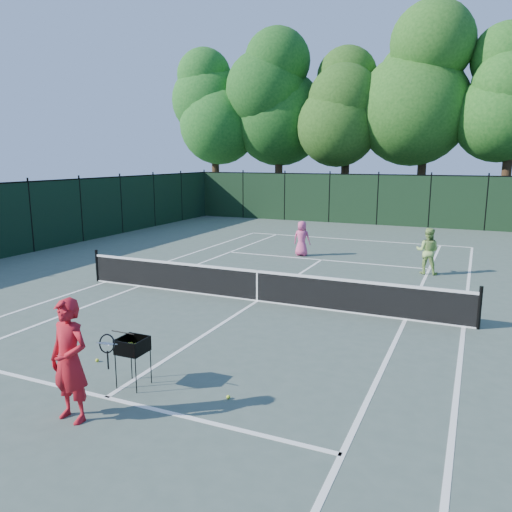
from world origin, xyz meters
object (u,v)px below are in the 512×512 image
at_px(ball_hopper, 132,346).
at_px(loose_ball_near_cart, 97,360).
at_px(player_green, 428,251).
at_px(coach, 70,360).
at_px(loose_ball_midcourt, 228,397).
at_px(player_pink, 302,238).

height_order(ball_hopper, loose_ball_near_cart, ball_hopper).
bearing_deg(player_green, coach, 74.46).
distance_m(ball_hopper, loose_ball_near_cart, 1.64).
height_order(player_green, loose_ball_midcourt, player_green).
bearing_deg(ball_hopper, coach, -96.88).
bearing_deg(coach, loose_ball_midcourt, 44.04).
height_order(player_green, ball_hopper, player_green).
bearing_deg(ball_hopper, player_green, 70.13).
height_order(player_green, loose_ball_near_cart, player_green).
distance_m(player_pink, loose_ball_near_cart, 12.20).
xyz_separation_m(player_pink, ball_hopper, (1.18, -12.74, 0.03)).
bearing_deg(loose_ball_midcourt, player_green, 79.10).
bearing_deg(loose_ball_midcourt, player_pink, 103.30).
xyz_separation_m(coach, player_pink, (-1.04, 14.08, -0.25)).
relative_size(player_green, loose_ball_near_cart, 24.11).
xyz_separation_m(player_pink, loose_ball_midcourt, (2.95, -12.50, -0.70)).
xyz_separation_m(player_green, loose_ball_near_cart, (-5.28, -10.84, -0.79)).
bearing_deg(coach, ball_hopper, 88.50).
relative_size(coach, loose_ball_midcourt, 28.83).
relative_size(coach, player_green, 1.20).
relative_size(ball_hopper, loose_ball_midcourt, 13.38).
distance_m(coach, loose_ball_midcourt, 2.66).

